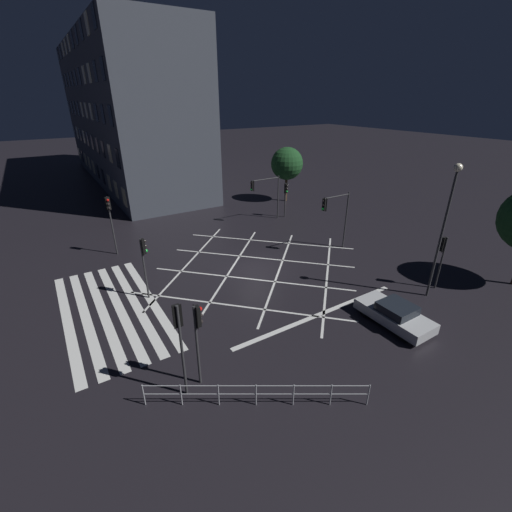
# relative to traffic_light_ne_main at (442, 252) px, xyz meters

# --- Properties ---
(ground_plane) EXTENTS (200.00, 200.00, 0.00)m
(ground_plane) POSITION_rel_traffic_light_ne_main_xyz_m (-8.36, -8.23, -2.51)
(ground_plane) COLOR black
(road_markings) EXTENTS (16.94, 20.86, 0.01)m
(road_markings) POSITION_rel_traffic_light_ne_main_xyz_m (-7.93, -14.58, -2.50)
(road_markings) COLOR silver
(road_markings) RESTS_ON ground_plane
(office_building) EXTENTS (37.41, 10.06, 18.01)m
(office_building) POSITION_rel_traffic_light_ne_main_xyz_m (-41.97, -8.23, 6.50)
(office_building) COLOR #3D424C
(office_building) RESTS_ON ground_plane
(traffic_light_ne_main) EXTENTS (0.39, 0.36, 3.50)m
(traffic_light_ne_main) POSITION_rel_traffic_light_ne_main_xyz_m (0.00, 0.00, 0.00)
(traffic_light_ne_main) COLOR #2D2D30
(traffic_light_ne_main) RESTS_ON ground_plane
(traffic_light_sw_main) EXTENTS (0.39, 0.36, 4.56)m
(traffic_light_sw_main) POSITION_rel_traffic_light_ne_main_xyz_m (-16.04, -16.12, 0.73)
(traffic_light_sw_main) COLOR #2D2D30
(traffic_light_sw_main) RESTS_ON ground_plane
(traffic_light_nw_main) EXTENTS (0.39, 0.36, 3.46)m
(traffic_light_nw_main) POSITION_rel_traffic_light_ne_main_xyz_m (-16.39, 0.27, -0.03)
(traffic_light_nw_main) COLOR #2D2D30
(traffic_light_nw_main) RESTS_ON ground_plane
(traffic_light_se_main) EXTENTS (0.39, 0.36, 4.30)m
(traffic_light_se_main) POSITION_rel_traffic_light_ne_main_xyz_m (-0.32, -16.69, 0.56)
(traffic_light_se_main) COLOR #2D2D30
(traffic_light_se_main) RESTS_ON ground_plane
(traffic_light_se_cross) EXTENTS (0.36, 0.39, 3.87)m
(traffic_light_se_cross) POSITION_rel_traffic_light_ne_main_xyz_m (-0.49, -15.87, 0.26)
(traffic_light_se_cross) COLOR #2D2D30
(traffic_light_se_cross) RESTS_ON ground_plane
(traffic_light_median_north) EXTENTS (0.36, 2.70, 4.54)m
(traffic_light_median_north) POSITION_rel_traffic_light_ne_main_xyz_m (-7.79, -1.57, 0.84)
(traffic_light_median_north) COLOR #2D2D30
(traffic_light_median_north) RESTS_ON ground_plane
(traffic_light_median_south) EXTENTS (0.36, 0.39, 3.87)m
(traffic_light_median_south) POSITION_rel_traffic_light_ne_main_xyz_m (-8.49, -15.78, 0.26)
(traffic_light_median_south) COLOR #2D2D30
(traffic_light_median_south) RESTS_ON ground_plane
(traffic_light_nw_cross) EXTENTS (0.36, 3.21, 4.24)m
(traffic_light_nw_cross) POSITION_rel_traffic_light_ne_main_xyz_m (-16.54, -2.19, 0.65)
(traffic_light_nw_cross) COLOR #2D2D30
(traffic_light_nw_cross) RESTS_ON ground_plane
(street_lamp_east) EXTENTS (0.44, 0.44, 8.00)m
(street_lamp_east) POSITION_rel_traffic_light_ne_main_xyz_m (0.37, -1.25, 2.75)
(street_lamp_east) COLOR #2D2D30
(street_lamp_east) RESTS_ON ground_plane
(street_tree_far) EXTENTS (3.59, 3.59, 6.07)m
(street_tree_far) POSITION_rel_traffic_light_ne_main_xyz_m (-21.22, 3.91, 1.75)
(street_tree_far) COLOR #473323
(street_tree_far) RESTS_ON ground_plane
(waiting_car) EXTENTS (4.09, 1.83, 1.22)m
(waiting_car) POSITION_rel_traffic_light_ne_main_xyz_m (1.12, -5.41, -1.92)
(waiting_car) COLOR #B7BABC
(waiting_car) RESTS_ON ground_plane
(pedestrian_railing) EXTENTS (4.73, 7.53, 1.05)m
(pedestrian_railing) POSITION_rel_traffic_light_ne_main_xyz_m (1.77, -14.57, -1.83)
(pedestrian_railing) COLOR #9EA0A5
(pedestrian_railing) RESTS_ON ground_plane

